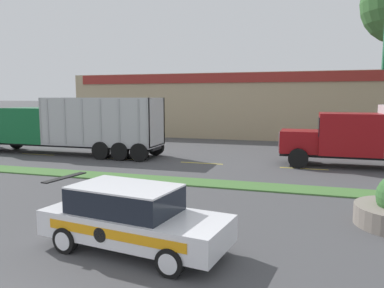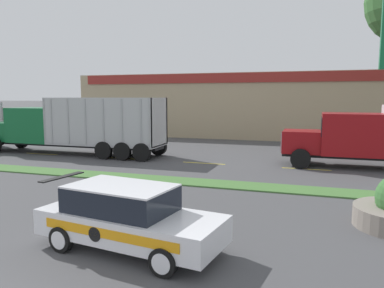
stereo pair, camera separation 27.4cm
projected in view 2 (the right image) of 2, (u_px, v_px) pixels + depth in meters
The scene contains 9 objects.
grass_verge at pixel (183, 181), 16.01m from camera, with size 120.00×1.37×0.06m, color #477538.
centre_line_2 at pixel (42, 154), 23.91m from camera, with size 2.40×0.14×0.01m, color yellow.
centre_line_3 at pixel (117, 158), 22.24m from camera, with size 2.40×0.14×0.01m, color yellow.
centre_line_4 at pixel (204, 163), 20.57m from camera, with size 2.40×0.14×0.01m, color yellow.
centre_line_5 at pixel (306, 169), 18.90m from camera, with size 2.40×0.14×0.01m, color yellow.
dump_truck_lead at pixel (378, 140), 18.83m from camera, with size 10.97×2.68×3.42m.
dump_truck_trail at pixel (58, 129), 24.08m from camera, with size 12.24×2.70×3.58m.
rally_car at pixel (128, 217), 8.87m from camera, with size 4.69×2.37×1.58m.
store_building_backdrop at pixel (271, 105), 36.43m from camera, with size 34.84×12.10×5.67m.
Camera 2 is at (5.26, -3.61, 3.62)m, focal length 35.00 mm.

